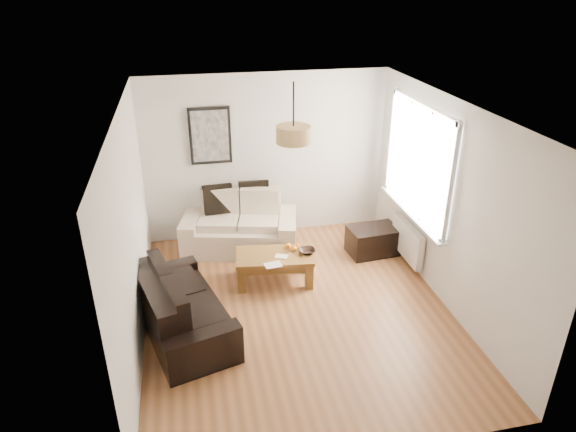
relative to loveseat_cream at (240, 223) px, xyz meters
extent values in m
plane|color=brown|center=(0.51, -1.78, -0.43)|extent=(4.50, 4.50, 0.00)
cube|color=white|center=(2.33, -0.98, -0.05)|extent=(0.10, 0.90, 0.52)
cylinder|color=tan|center=(0.51, -1.48, 1.80)|extent=(0.40, 0.40, 0.20)
cube|color=black|center=(1.96, -0.59, -0.22)|extent=(0.78, 0.54, 0.42)
cube|color=black|center=(-0.29, 0.21, 0.33)|extent=(0.46, 0.17, 0.45)
cube|color=black|center=(0.26, 0.21, 0.34)|extent=(0.47, 0.17, 0.46)
imported|color=black|center=(0.80, -1.11, 0.03)|extent=(0.22, 0.22, 0.05)
sphere|color=orange|center=(0.63, -1.02, 0.04)|extent=(0.08, 0.08, 0.08)
sphere|color=#DD5212|center=(0.69, -0.95, 0.04)|extent=(0.08, 0.08, 0.06)
sphere|color=orange|center=(0.57, -0.94, 0.04)|extent=(0.10, 0.10, 0.08)
cube|color=silver|center=(0.28, -1.34, 0.00)|extent=(0.24, 0.18, 0.01)
camera|label=1|loc=(-0.71, -7.00, 3.49)|focal=31.75mm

